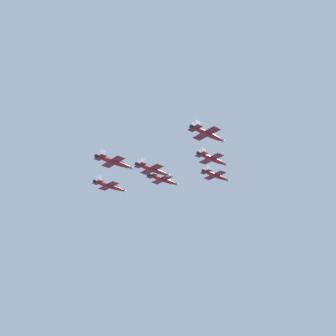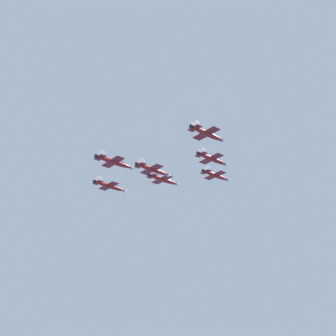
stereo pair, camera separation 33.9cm
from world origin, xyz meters
name	(u,v)px [view 2 (the right image)]	position (x,y,z in m)	size (l,w,h in m)	color
jet_lead	(216,175)	(-6.42, 19.65, 165.47)	(10.86, 17.82, 3.75)	red
jet_left_wingman	(163,180)	(-20.71, 0.98, 163.46)	(11.07, 18.22, 3.83)	red
jet_right_wingman	(213,159)	(9.71, 2.54, 162.27)	(10.73, 17.60, 3.70)	red
jet_left_outer	(110,186)	(-35.00, -17.69, 160.35)	(11.19, 18.28, 3.84)	red
jet_right_outer	(208,134)	(25.83, -14.57, 160.57)	(10.69, 17.51, 3.68)	red
jet_slot_rear	(153,170)	(-4.58, -16.13, 157.60)	(10.88, 17.84, 3.75)	red
jet_trailing	(115,162)	(-3.67, -34.02, 155.24)	(10.77, 17.70, 3.72)	red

